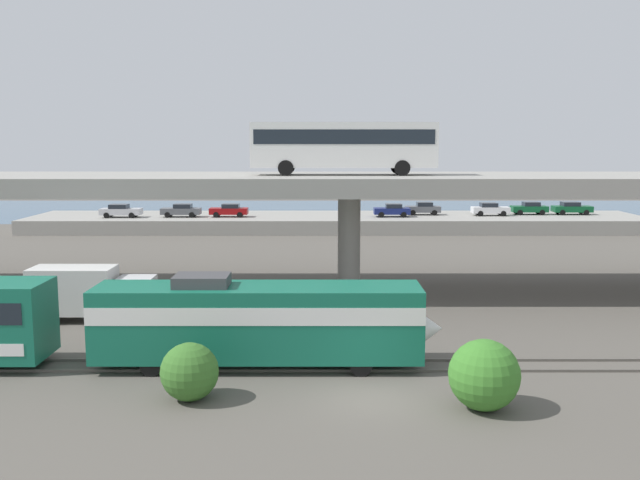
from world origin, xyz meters
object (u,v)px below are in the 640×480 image
Objects in this scene: transit_bus_on_overpass at (342,143)px; parked_car_3 at (119,211)px; train_locomotive at (273,319)px; service_truck_west at (87,292)px; parked_car_1 at (391,210)px; parked_car_4 at (421,208)px; parked_car_0 at (488,209)px; parked_car_2 at (570,208)px; parked_car_6 at (228,210)px; parked_car_5 at (528,208)px; parked_car_7 at (180,210)px.

parked_car_3 is (-24.18, 33.17, -7.57)m from transit_bus_on_overpass.
train_locomotive is 2.27× the size of service_truck_west.
parked_car_3 is (-30.89, -0.63, 0.00)m from parked_car_1.
parked_car_4 is at bearing 4.81° from parked_car_3.
parked_car_3 is at bearing 112.85° from train_locomotive.
parked_car_0 is 10.02m from parked_car_2.
train_locomotive is 61.00m from parked_car_2.
service_truck_west is 1.59× the size of parked_car_0.
parked_car_1 is at bearing -179.72° from parked_car_6.
parked_car_0 is at bearing 66.77° from train_locomotive.
parked_car_3 is 1.05× the size of parked_car_6.
parked_car_2 reaches higher than service_truck_west.
transit_bus_on_overpass reaches higher than parked_car_0.
parked_car_4 is at bearing -179.09° from parked_car_2.
parked_car_0 and parked_car_6 have the same top height.
transit_bus_on_overpass is 46.62m from parked_car_2.
parked_car_2 is at bearing -179.09° from parked_car_4.
train_locomotive is at bearing -113.23° from parked_car_0.
parked_car_1 and parked_car_5 have the same top height.
service_truck_west is at bearing 93.92° from parked_car_7.
transit_bus_on_overpass is at bearing 73.66° from parked_car_4.
parked_car_3 is 12.26m from parked_car_6.
parked_car_4 and parked_car_5 have the same top height.
train_locomotive is 3.47× the size of parked_car_7.
train_locomotive reaches higher than parked_car_0.
train_locomotive is 3.57× the size of parked_car_6.
transit_bus_on_overpass is 40.26m from parked_car_0.
parked_car_3 is 1.12× the size of parked_car_4.
parked_car_7 is at bearing 0.43° from parked_car_1.
parked_car_0 is at bearing -177.35° from parked_car_6.
parked_car_5 is at bearing -176.10° from parked_car_7.
parked_car_5 is at bearing -171.08° from parked_car_1.
train_locomotive reaches higher than parked_car_1.
parked_car_5 is at bearing 49.19° from service_truck_west.
parked_car_6 is at bearing 4.36° from parked_car_5.
parked_car_7 is at bearing -176.53° from parked_car_2.
parked_car_5 is at bearing 179.93° from parked_car_2.
service_truck_west is (-10.99, 8.35, -0.56)m from train_locomotive.
service_truck_west is 1.63× the size of parked_car_5.
service_truck_west is 53.66m from parked_car_0.
parked_car_2 and parked_car_6 have the same top height.
parked_car_7 is at bearing 5.07° from parked_car_4.
parked_car_7 is (-24.09, -0.18, 0.00)m from parked_car_1.
parked_car_6 is at bearing 2.49° from parked_car_3.
train_locomotive is 3.69× the size of parked_car_5.
parked_car_4 is at bearing 172.55° from parked_car_0.
parked_car_2 is 45.63m from parked_car_7.
parked_car_3 is at bearing 103.33° from service_truck_west.
parked_car_6 is (-8.35, 49.42, 0.17)m from train_locomotive.
parked_car_0 is at bearing -177.61° from parked_car_7.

